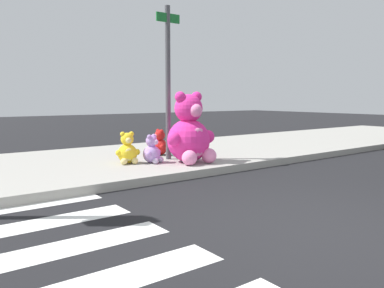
{
  "coord_description": "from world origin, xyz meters",
  "views": [
    {
      "loc": [
        -3.49,
        -2.49,
        1.46
      ],
      "look_at": [
        1.04,
        3.6,
        0.55
      ],
      "focal_mm": 36.04,
      "sensor_mm": 36.0,
      "label": 1
    }
  ],
  "objects_px": {
    "sign_pole": "(168,79)",
    "plush_pink_large": "(190,134)",
    "plush_yellow": "(128,151)",
    "plush_teal": "(181,143)",
    "plush_lavender": "(152,151)",
    "plush_red": "(159,145)"
  },
  "relations": [
    {
      "from": "sign_pole",
      "to": "plush_pink_large",
      "type": "xyz_separation_m",
      "value": [
        0.13,
        -0.59,
        -1.12
      ]
    },
    {
      "from": "sign_pole",
      "to": "plush_yellow",
      "type": "distance_m",
      "value": 1.74
    },
    {
      "from": "sign_pole",
      "to": "plush_teal",
      "type": "height_order",
      "value": "sign_pole"
    },
    {
      "from": "plush_yellow",
      "to": "plush_teal",
      "type": "bearing_deg",
      "value": 9.8
    },
    {
      "from": "plush_lavender",
      "to": "plush_teal",
      "type": "relative_size",
      "value": 0.84
    },
    {
      "from": "plush_pink_large",
      "to": "plush_red",
      "type": "bearing_deg",
      "value": 89.32
    },
    {
      "from": "plush_lavender",
      "to": "plush_teal",
      "type": "height_order",
      "value": "plush_teal"
    },
    {
      "from": "plush_lavender",
      "to": "plush_yellow",
      "type": "height_order",
      "value": "plush_yellow"
    },
    {
      "from": "sign_pole",
      "to": "plush_red",
      "type": "xyz_separation_m",
      "value": [
        0.15,
        0.62,
        -1.46
      ]
    },
    {
      "from": "plush_teal",
      "to": "plush_yellow",
      "type": "relative_size",
      "value": 1.09
    },
    {
      "from": "plush_red",
      "to": "plush_yellow",
      "type": "xyz_separation_m",
      "value": [
        -1.11,
        -0.6,
        0.02
      ]
    },
    {
      "from": "sign_pole",
      "to": "plush_pink_large",
      "type": "height_order",
      "value": "sign_pole"
    },
    {
      "from": "plush_pink_large",
      "to": "plush_red",
      "type": "relative_size",
      "value": 2.4
    },
    {
      "from": "plush_red",
      "to": "plush_yellow",
      "type": "height_order",
      "value": "plush_yellow"
    },
    {
      "from": "plush_pink_large",
      "to": "plush_yellow",
      "type": "height_order",
      "value": "plush_pink_large"
    },
    {
      "from": "plush_teal",
      "to": "sign_pole",
      "type": "bearing_deg",
      "value": -152.55
    },
    {
      "from": "plush_pink_large",
      "to": "plush_teal",
      "type": "xyz_separation_m",
      "value": [
        0.4,
        0.87,
        -0.3
      ]
    },
    {
      "from": "plush_teal",
      "to": "plush_yellow",
      "type": "bearing_deg",
      "value": -170.2
    },
    {
      "from": "plush_lavender",
      "to": "plush_red",
      "type": "bearing_deg",
      "value": 50.88
    },
    {
      "from": "sign_pole",
      "to": "plush_pink_large",
      "type": "relative_size",
      "value": 2.22
    },
    {
      "from": "sign_pole",
      "to": "plush_yellow",
      "type": "bearing_deg",
      "value": 178.96
    },
    {
      "from": "plush_teal",
      "to": "plush_red",
      "type": "bearing_deg",
      "value": 138.53
    }
  ]
}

